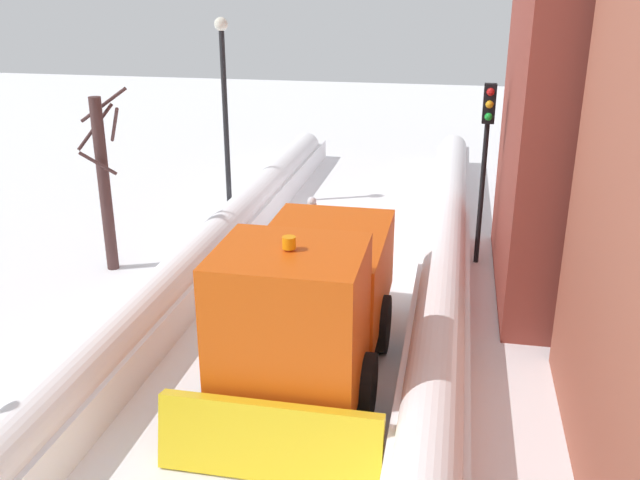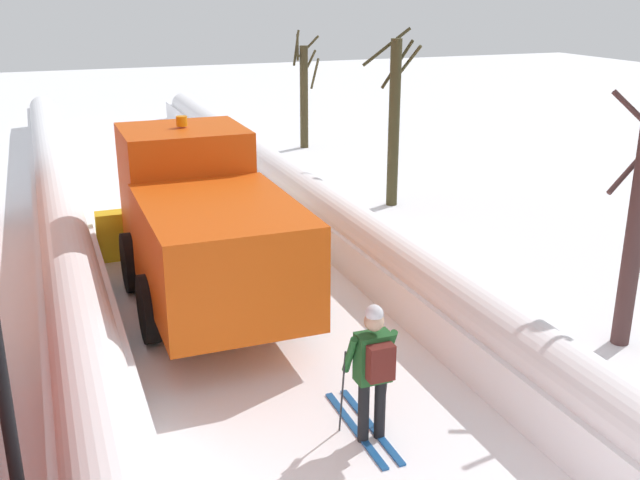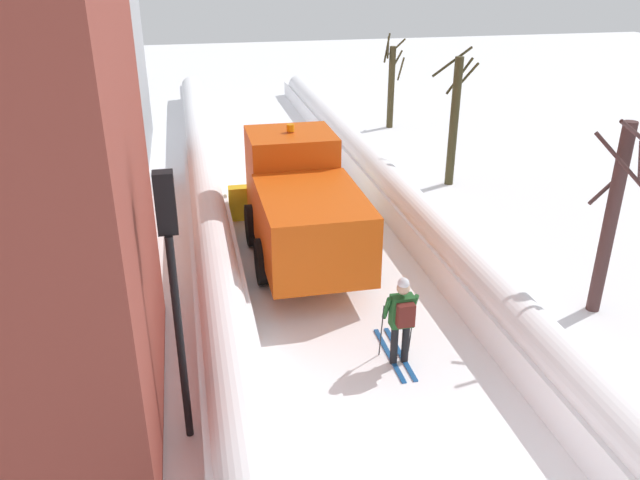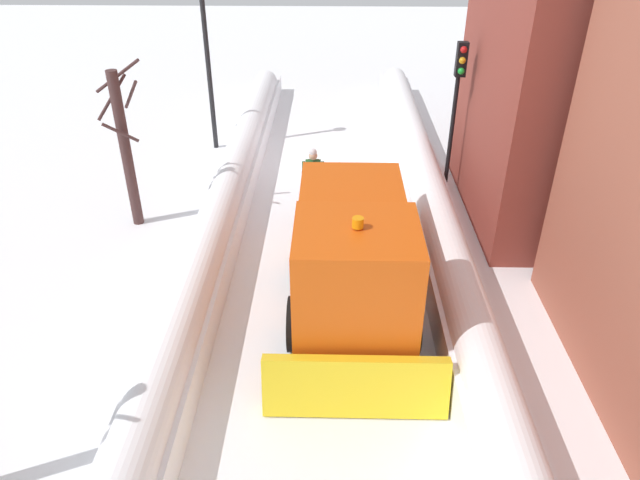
{
  "view_description": "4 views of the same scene",
  "coord_description": "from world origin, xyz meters",
  "views": [
    {
      "loc": [
        -2.86,
        18.56,
        6.58
      ],
      "look_at": [
        -0.35,
        5.99,
        1.8
      ],
      "focal_mm": 39.05,
      "sensor_mm": 36.0,
      "label": 1
    },
    {
      "loc": [
        -3.01,
        -3.93,
        5.3
      ],
      "look_at": [
        0.91,
        6.26,
        1.57
      ],
      "focal_mm": 41.47,
      "sensor_mm": 36.0,
      "label": 2
    },
    {
      "loc": [
        -3.15,
        -6.27,
        7.12
      ],
      "look_at": [
        -0.66,
        5.37,
        1.68
      ],
      "focal_mm": 35.59,
      "sensor_mm": 36.0,
      "label": 3
    },
    {
      "loc": [
        -0.13,
        18.0,
        7.88
      ],
      "look_at": [
        0.12,
        7.22,
        1.35
      ],
      "focal_mm": 32.77,
      "sensor_mm": 36.0,
      "label": 4
    }
  ],
  "objects": [
    {
      "name": "bare_tree_near",
      "position": [
        5.17,
        4.15,
        2.2
      ],
      "size": [
        1.27,
        1.13,
        4.33
      ],
      "color": "#442C2A",
      "rests_on": "ground"
    },
    {
      "name": "ground_plane",
      "position": [
        0.0,
        10.0,
        0.0
      ],
      "size": [
        80.0,
        80.0,
        0.0
      ],
      "primitive_type": "plane",
      "color": "white"
    },
    {
      "name": "skier",
      "position": [
        0.41,
        3.19,
        1.0
      ],
      "size": [
        0.62,
        1.8,
        1.81
      ],
      "color": "black",
      "rests_on": "ground"
    },
    {
      "name": "bare_tree_mid",
      "position": [
        5.3,
        12.54,
        2.2
      ],
      "size": [
        1.35,
        1.01,
        4.38
      ],
      "color": "#3A351E",
      "rests_on": "ground"
    },
    {
      "name": "bare_tree_far",
      "position": [
        5.66,
        20.11,
        1.9
      ],
      "size": [
        0.95,
        1.2,
        3.96
      ],
      "color": "#3D351E",
      "rests_on": "ground"
    },
    {
      "name": "plow_truck",
      "position": [
        -0.57,
        8.02,
        1.48
      ],
      "size": [
        3.2,
        5.98,
        3.12
      ],
      "color": "#DB510F",
      "rests_on": "ground"
    },
    {
      "name": "traffic_light_pole",
      "position": [
        -3.53,
        2.12,
        3.09
      ],
      "size": [
        0.28,
        0.42,
        4.41
      ],
      "color": "black",
      "rests_on": "ground"
    },
    {
      "name": "snowbank_left",
      "position": [
        -2.77,
        10.0,
        0.62
      ],
      "size": [
        1.1,
        36.0,
        1.3
      ],
      "color": "white",
      "rests_on": "ground"
    },
    {
      "name": "snowbank_right",
      "position": [
        2.77,
        10.0,
        0.53
      ],
      "size": [
        1.1,
        36.0,
        1.16
      ],
      "color": "white",
      "rests_on": "ground"
    }
  ]
}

